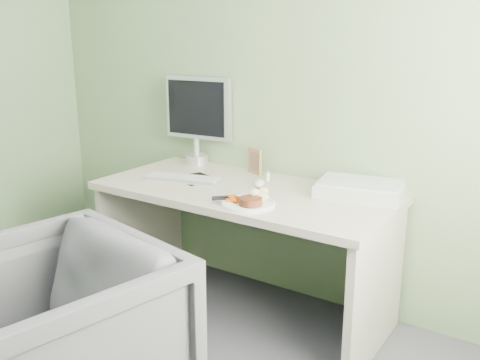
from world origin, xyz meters
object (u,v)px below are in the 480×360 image
Objects in this scene: desk at (244,221)px; scanner at (360,190)px; desk_chair at (50,348)px; monitor at (198,115)px; plate at (248,204)px.

scanner is (0.57, 0.21, 0.22)m from desk.
monitor is at bearing 118.98° from desk_chair.
scanner is 0.78× the size of monitor.
monitor is at bearing 164.40° from scanner.
plate is at bearing 87.57° from desk_chair.
plate is 0.31× the size of desk_chair.
scanner is at bearing 20.63° from desk.
monitor is (-0.55, 0.31, 0.49)m from desk.
desk is at bearing -169.81° from scanner.
plate is 0.59m from scanner.
desk_chair reaches higher than plate.
desk is 1.87× the size of desk_chair.
desk is 3.76× the size of scanner.
monitor is 1.73m from desk_chair.
monitor is 0.64× the size of desk_chair.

